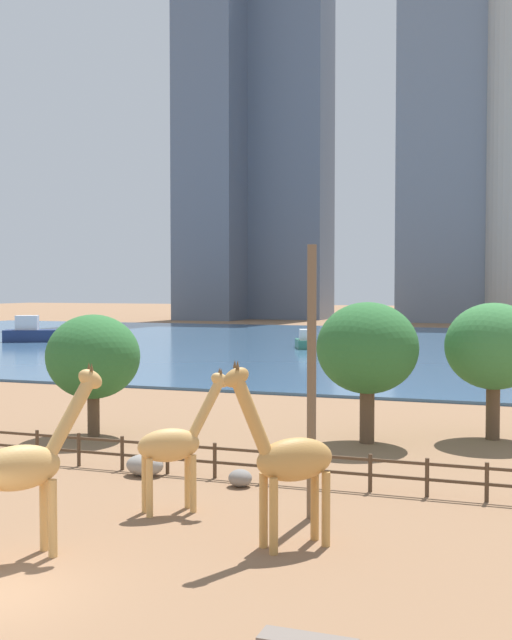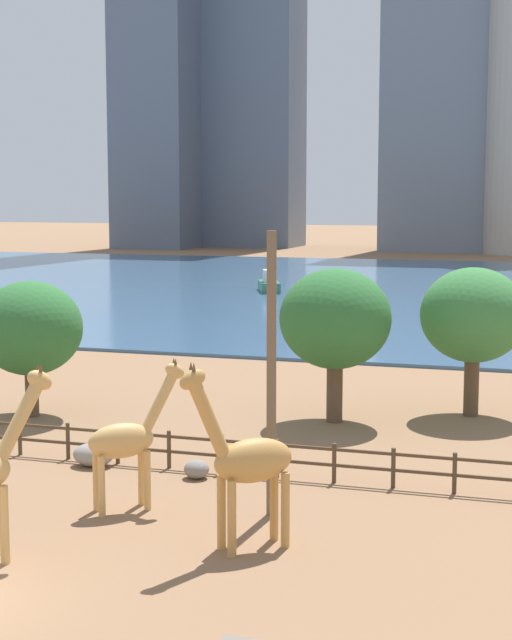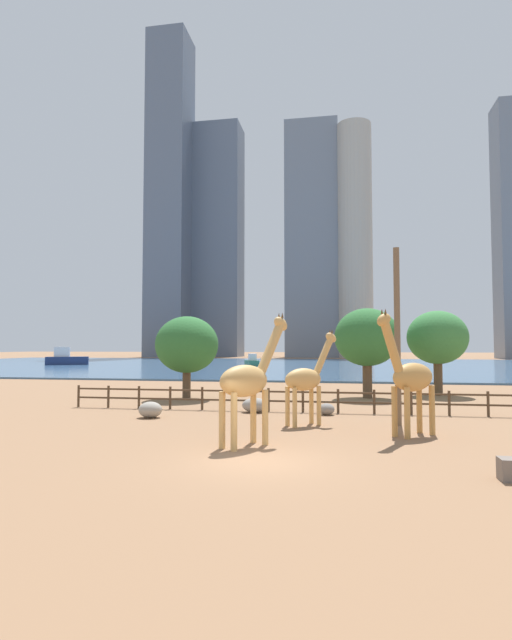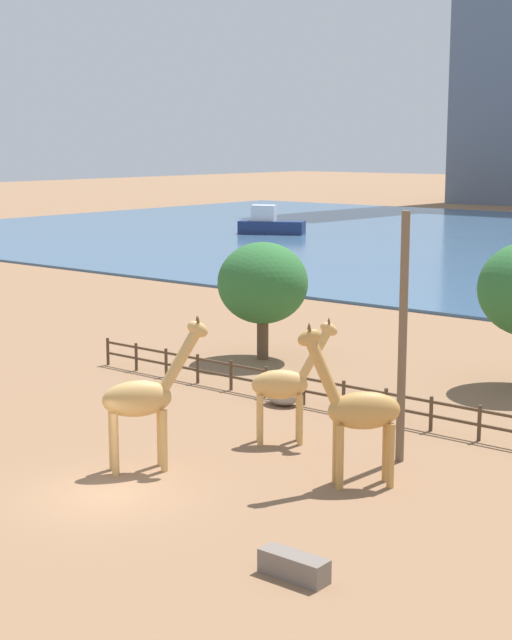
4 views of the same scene
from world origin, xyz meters
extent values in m
plane|color=#8C6647|center=(0.00, 80.00, 0.00)|extent=(400.00, 400.00, 0.00)
cube|color=#3D6084|center=(0.00, 77.00, 0.10)|extent=(180.00, 86.00, 0.20)
cylinder|color=tan|center=(-0.21, 2.69, 1.01)|extent=(0.33, 0.33, 2.02)
cylinder|color=tan|center=(-0.10, 3.39, 3.56)|extent=(1.13, 1.40, 2.10)
ellipsoid|color=tan|center=(0.23, 3.86, 4.52)|extent=(0.79, 0.91, 0.77)
cone|color=brown|center=(0.15, 3.91, 4.86)|extent=(0.15, 0.15, 0.21)
cone|color=brown|center=(0.30, 3.81, 4.86)|extent=(0.15, 0.15, 0.21)
cylinder|color=tan|center=(1.14, 8.08, 0.90)|extent=(0.29, 0.29, 1.79)
cylinder|color=tan|center=(1.51, 7.67, 0.90)|extent=(0.29, 0.29, 1.79)
cylinder|color=tan|center=(0.11, 7.15, 0.90)|extent=(0.29, 0.29, 1.79)
cylinder|color=tan|center=(0.49, 6.74, 0.90)|extent=(0.29, 0.29, 1.79)
ellipsoid|color=tan|center=(0.81, 7.41, 2.10)|extent=(2.00, 1.92, 1.04)
cylinder|color=tan|center=(1.71, 8.23, 3.18)|extent=(1.13, 1.06, 1.89)
ellipsoid|color=tan|center=(2.06, 8.55, 4.05)|extent=(0.78, 0.75, 0.67)
cone|color=brown|center=(2.01, 8.61, 4.35)|extent=(0.13, 0.13, 0.19)
cone|color=brown|center=(2.12, 8.49, 4.35)|extent=(0.13, 0.13, 0.19)
cylinder|color=#C18C47|center=(5.11, 4.82, 1.01)|extent=(0.33, 0.33, 2.02)
cylinder|color=#C18C47|center=(4.67, 5.27, 1.01)|extent=(0.33, 0.33, 2.02)
cylinder|color=#C18C47|center=(6.22, 5.92, 1.01)|extent=(0.33, 0.33, 2.02)
cylinder|color=#C18C47|center=(5.79, 6.36, 1.01)|extent=(0.33, 0.33, 2.02)
ellipsoid|color=#C18C47|center=(5.45, 5.59, 2.37)|extent=(2.22, 2.20, 1.17)
cylinder|color=#C18C47|center=(4.54, 4.70, 3.63)|extent=(1.11, 1.10, 2.20)
ellipsoid|color=#C18C47|center=(4.23, 4.40, 4.66)|extent=(0.86, 0.85, 0.71)
cone|color=brown|center=(4.29, 4.33, 5.00)|extent=(0.15, 0.15, 0.21)
cone|color=brown|center=(4.16, 4.46, 5.00)|extent=(0.15, 0.15, 0.21)
cylinder|color=brown|center=(5.13, 8.31, 4.13)|extent=(0.28, 0.28, 8.26)
ellipsoid|color=gray|center=(-2.16, 11.45, 0.40)|extent=(1.44, 1.06, 0.79)
ellipsoid|color=gray|center=(1.74, 11.14, 0.30)|extent=(0.83, 0.81, 0.61)
cylinder|color=#4C3826|center=(-5.33, 12.00, 0.65)|extent=(0.14, 0.14, 1.30)
cylinder|color=#4C3826|center=(-3.42, 12.00, 0.65)|extent=(0.14, 0.14, 1.30)
cylinder|color=#4C3826|center=(-1.50, 12.00, 0.65)|extent=(0.14, 0.14, 1.30)
cylinder|color=#4C3826|center=(0.41, 12.00, 0.65)|extent=(0.14, 0.14, 1.30)
cylinder|color=#4C3826|center=(2.33, 12.00, 0.65)|extent=(0.14, 0.14, 1.30)
cylinder|color=#4C3826|center=(4.25, 12.00, 0.65)|extent=(0.14, 0.14, 1.30)
cylinder|color=#4C3826|center=(6.16, 12.00, 0.65)|extent=(0.14, 0.14, 1.30)
cylinder|color=#4C3826|center=(8.08, 12.00, 0.65)|extent=(0.14, 0.14, 1.30)
cylinder|color=#4C3826|center=(10.00, 12.00, 0.65)|extent=(0.14, 0.14, 1.30)
cube|color=#4C3826|center=(0.00, 12.00, 1.10)|extent=(26.10, 0.08, 0.10)
cube|color=#4C3826|center=(0.00, 12.00, 0.59)|extent=(26.10, 0.08, 0.10)
cylinder|color=brown|center=(9.51, 23.20, 1.26)|extent=(0.63, 0.63, 2.52)
ellipsoid|color=#387A3D|center=(9.51, 23.20, 4.29)|extent=(4.41, 4.41, 3.97)
cylinder|color=brown|center=(4.26, 20.40, 1.23)|extent=(0.66, 0.66, 2.45)
ellipsoid|color=#2D6B33|center=(4.26, 20.40, 4.27)|extent=(4.55, 4.55, 4.09)
cylinder|color=brown|center=(-8.09, 17.61, 1.00)|extent=(0.56, 0.56, 2.00)
ellipsoid|color=#2D6B33|center=(-8.09, 17.61, 3.75)|extent=(4.37, 4.37, 3.93)
cube|color=#337259|center=(-13.31, 70.05, 0.68)|extent=(3.39, 5.12, 0.96)
cube|color=silver|center=(-13.09, 69.49, 1.74)|extent=(1.72, 2.04, 1.16)
cube|color=slate|center=(-7.45, 147.99, 38.44)|extent=(17.09, 14.21, 76.87)
cube|color=slate|center=(-40.88, 152.20, 40.52)|extent=(16.83, 12.32, 81.05)
camera|label=1|loc=(11.71, -14.77, 7.00)|focal=45.00mm
camera|label=2|loc=(12.91, -18.10, 9.24)|focal=55.00mm
camera|label=3|loc=(2.71, -15.66, 3.64)|focal=28.00mm
camera|label=4|loc=(20.98, -18.82, 10.37)|focal=55.00mm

